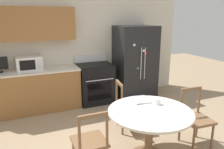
# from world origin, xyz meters

# --- Properties ---
(back_wall) EXTENTS (5.20, 0.44, 2.60)m
(back_wall) POSITION_xyz_m (-0.31, 2.59, 1.44)
(back_wall) COLOR silver
(back_wall) RESTS_ON ground_plane
(kitchen_counter) EXTENTS (2.01, 0.64, 0.90)m
(kitchen_counter) POSITION_xyz_m (-1.21, 2.29, 0.45)
(kitchen_counter) COLOR #936033
(kitchen_counter) RESTS_ON ground_plane
(refrigerator) EXTENTS (0.95, 0.75, 1.77)m
(refrigerator) POSITION_xyz_m (1.23, 2.22, 0.89)
(refrigerator) COLOR black
(refrigerator) RESTS_ON ground_plane
(oven_range) EXTENTS (0.78, 0.68, 1.08)m
(oven_range) POSITION_xyz_m (0.20, 2.26, 0.47)
(oven_range) COLOR black
(oven_range) RESTS_ON ground_plane
(microwave) EXTENTS (0.51, 0.38, 0.28)m
(microwave) POSITION_xyz_m (-1.20, 2.34, 1.04)
(microwave) COLOR white
(microwave) RESTS_ON kitchen_counter
(dining_table) EXTENTS (1.17, 1.17, 0.74)m
(dining_table) POSITION_xyz_m (0.21, -0.08, 0.59)
(dining_table) COLOR beige
(dining_table) RESTS_ON ground_plane
(dining_chair_left) EXTENTS (0.42, 0.42, 0.90)m
(dining_chair_left) POSITION_xyz_m (-0.65, -0.05, 0.43)
(dining_chair_left) COLOR brown
(dining_chair_left) RESTS_ON ground_plane
(dining_chair_far) EXTENTS (0.48, 0.48, 0.90)m
(dining_chair_far) POSITION_xyz_m (0.31, 0.78, 0.43)
(dining_chair_far) COLOR brown
(dining_chair_far) RESTS_ON ground_plane
(dining_chair_right) EXTENTS (0.45, 0.45, 0.90)m
(dining_chair_right) POSITION_xyz_m (1.08, -0.06, 0.43)
(dining_chair_right) COLOR brown
(dining_chair_right) RESTS_ON ground_plane
(candle_glass) EXTENTS (0.08, 0.08, 0.08)m
(candle_glass) POSITION_xyz_m (0.43, 0.05, 0.77)
(candle_glass) COLOR silver
(candle_glass) RESTS_ON dining_table
(mail_stack) EXTENTS (0.30, 0.35, 0.02)m
(mail_stack) POSITION_xyz_m (0.28, 0.28, 0.75)
(mail_stack) COLOR white
(mail_stack) RESTS_ON dining_table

